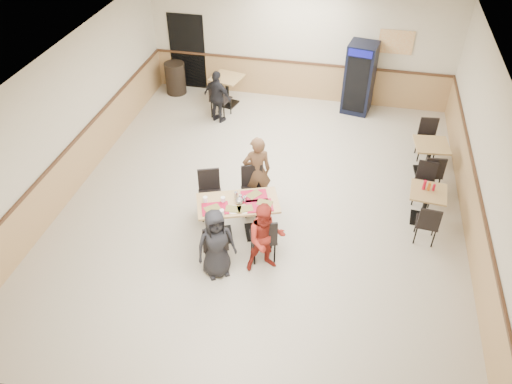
% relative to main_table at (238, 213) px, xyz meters
% --- Properties ---
extents(ground, '(10.00, 10.00, 0.00)m').
position_rel_main_table_xyz_m(ground, '(0.28, 0.73, -0.53)').
color(ground, beige).
rests_on(ground, ground).
extents(room_shell, '(10.00, 10.00, 10.00)m').
position_rel_main_table_xyz_m(room_shell, '(2.05, 3.27, 0.05)').
color(room_shell, silver).
rests_on(room_shell, ground).
extents(main_table, '(1.65, 1.21, 0.80)m').
position_rel_main_table_xyz_m(main_table, '(0.00, 0.00, 0.00)').
color(main_table, black).
rests_on(main_table, ground).
extents(main_chairs, '(1.84, 2.09, 1.01)m').
position_rel_main_table_xyz_m(main_chairs, '(-0.05, -0.02, -0.03)').
color(main_chairs, black).
rests_on(main_chairs, ground).
extents(diner_woman_left, '(0.81, 0.73, 1.38)m').
position_rel_main_table_xyz_m(diner_woman_left, '(-0.14, -1.01, 0.16)').
color(diner_woman_left, black).
rests_on(diner_woman_left, ground).
extents(diner_woman_right, '(0.84, 0.76, 1.41)m').
position_rel_main_table_xyz_m(diner_woman_right, '(0.66, -0.72, 0.17)').
color(diner_woman_right, maroon).
rests_on(diner_woman_right, ground).
extents(diner_man_opposite, '(0.68, 0.58, 1.58)m').
position_rel_main_table_xyz_m(diner_man_opposite, '(0.14, 1.01, 0.26)').
color(diner_man_opposite, brown).
rests_on(diner_man_opposite, ground).
extents(lone_diner, '(0.87, 0.60, 1.37)m').
position_rel_main_table_xyz_m(lone_diner, '(-1.51, 4.02, 0.15)').
color(lone_diner, black).
rests_on(lone_diner, ground).
extents(tabletop_clutter, '(1.33, 0.99, 0.12)m').
position_rel_main_table_xyz_m(tabletop_clutter, '(0.04, -0.04, 0.29)').
color(tabletop_clutter, '#AA0B2A').
rests_on(tabletop_clutter, main_table).
extents(side_table_near, '(0.72, 0.72, 0.72)m').
position_rel_main_table_xyz_m(side_table_near, '(3.45, 1.17, -0.05)').
color(side_table_near, black).
rests_on(side_table_near, ground).
extents(side_table_near_chair_south, '(0.46, 0.46, 0.91)m').
position_rel_main_table_xyz_m(side_table_near_chair_south, '(3.45, 0.60, -0.08)').
color(side_table_near_chair_south, black).
rests_on(side_table_near_chair_south, ground).
extents(side_table_near_chair_north, '(0.46, 0.46, 0.91)m').
position_rel_main_table_xyz_m(side_table_near_chair_north, '(3.45, 1.74, -0.08)').
color(side_table_near_chair_north, black).
rests_on(side_table_near_chair_north, ground).
extents(side_table_far, '(0.78, 0.78, 0.76)m').
position_rel_main_table_xyz_m(side_table_far, '(3.60, 2.80, -0.02)').
color(side_table_far, black).
rests_on(side_table_far, ground).
extents(side_table_far_chair_south, '(0.49, 0.49, 0.96)m').
position_rel_main_table_xyz_m(side_table_far_chair_south, '(3.60, 2.19, -0.05)').
color(side_table_far_chair_south, black).
rests_on(side_table_far_chair_south, ground).
extents(side_table_far_chair_north, '(0.49, 0.49, 0.96)m').
position_rel_main_table_xyz_m(side_table_far_chair_north, '(3.60, 3.41, -0.05)').
color(side_table_far_chair_north, black).
rests_on(side_table_far_chair_north, ground).
extents(condiment_caddy, '(0.23, 0.06, 0.20)m').
position_rel_main_table_xyz_m(condiment_caddy, '(3.42, 1.22, 0.28)').
color(condiment_caddy, red).
rests_on(condiment_caddy, side_table_near).
extents(back_table, '(0.90, 0.90, 0.80)m').
position_rel_main_table_xyz_m(back_table, '(-1.51, 4.93, 0.00)').
color(back_table, black).
rests_on(back_table, ground).
extents(back_table_chair_lone, '(0.57, 0.57, 1.01)m').
position_rel_main_table_xyz_m(back_table_chair_lone, '(-1.51, 4.29, -0.02)').
color(back_table_chair_lone, black).
rests_on(back_table_chair_lone, ground).
extents(pepsi_cooler, '(0.81, 0.81, 1.84)m').
position_rel_main_table_xyz_m(pepsi_cooler, '(1.91, 5.32, 0.39)').
color(pepsi_cooler, black).
rests_on(pepsi_cooler, ground).
extents(trash_bin, '(0.56, 0.56, 0.88)m').
position_rel_main_table_xyz_m(trash_bin, '(-3.09, 5.28, -0.09)').
color(trash_bin, black).
rests_on(trash_bin, ground).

